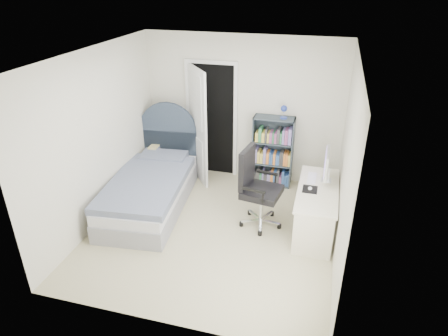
% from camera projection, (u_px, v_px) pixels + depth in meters
% --- Properties ---
extents(room_shell, '(3.50, 3.70, 2.60)m').
position_uv_depth(room_shell, '(213.00, 151.00, 5.28)').
color(room_shell, tan).
rests_on(room_shell, ground).
extents(door, '(0.92, 0.67, 2.06)m').
position_uv_depth(door, '(203.00, 122.00, 6.88)').
color(door, black).
rests_on(door, ground).
extents(bed, '(1.27, 2.34, 1.38)m').
position_uv_depth(bed, '(152.00, 186.00, 6.34)').
color(bed, gray).
rests_on(bed, ground).
extents(nightstand, '(0.41, 0.41, 0.61)m').
position_uv_depth(nightstand, '(157.00, 157.00, 7.12)').
color(nightstand, tan).
rests_on(nightstand, ground).
extents(floor_lamp, '(0.22, 0.22, 1.51)m').
position_uv_depth(floor_lamp, '(198.00, 142.00, 7.19)').
color(floor_lamp, silver).
rests_on(floor_lamp, ground).
extents(bookcase, '(0.68, 0.29, 1.45)m').
position_uv_depth(bookcase, '(273.00, 154.00, 6.84)').
color(bookcase, '#37424B').
rests_on(bookcase, ground).
extents(desk, '(0.55, 1.39, 1.14)m').
position_uv_depth(desk, '(316.00, 207.00, 5.67)').
color(desk, '#ECE4C5').
rests_on(desk, ground).
extents(office_chair, '(0.63, 0.65, 1.19)m').
position_uv_depth(office_chair, '(256.00, 184.00, 5.70)').
color(office_chair, silver).
rests_on(office_chair, ground).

